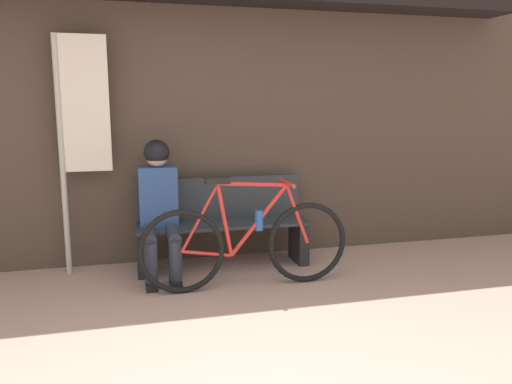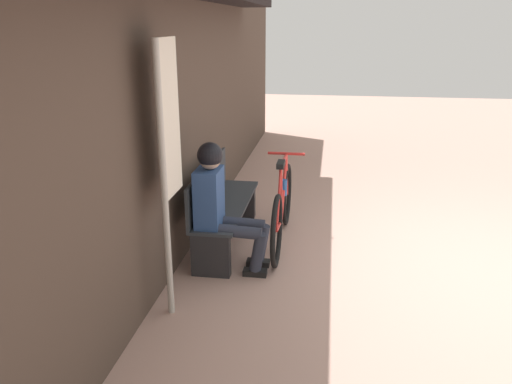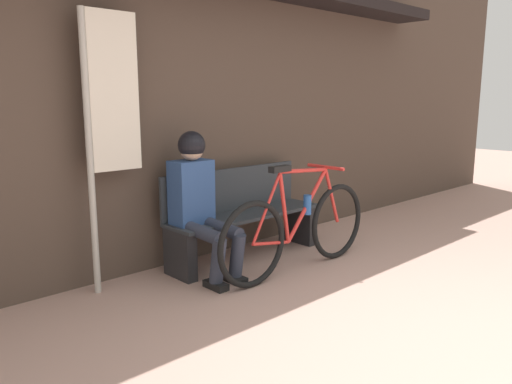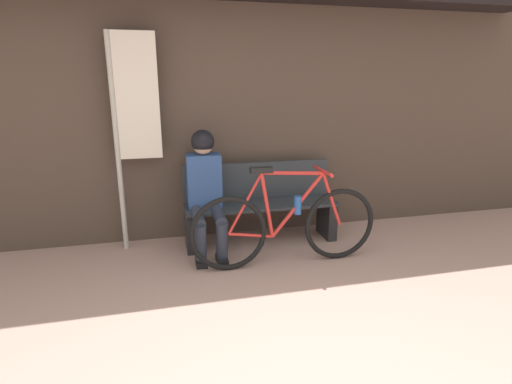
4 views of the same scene
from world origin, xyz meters
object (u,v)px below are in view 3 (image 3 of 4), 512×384
at_px(bicycle, 299,228).
at_px(park_bench_near, 243,217).
at_px(banner_pole, 106,115).
at_px(person_seated, 199,195).

bearing_deg(bicycle, park_bench_near, 98.29).
bearing_deg(banner_pole, person_seated, -19.49).
bearing_deg(park_bench_near, banner_pole, 174.63).
relative_size(person_seated, banner_pole, 0.58).
height_order(bicycle, banner_pole, banner_pole).
height_order(park_bench_near, banner_pole, banner_pole).
relative_size(bicycle, person_seated, 1.46).
xyz_separation_m(bicycle, person_seated, (-0.68, 0.51, 0.31)).
distance_m(bicycle, person_seated, 0.90).
bearing_deg(person_seated, bicycle, -36.61).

